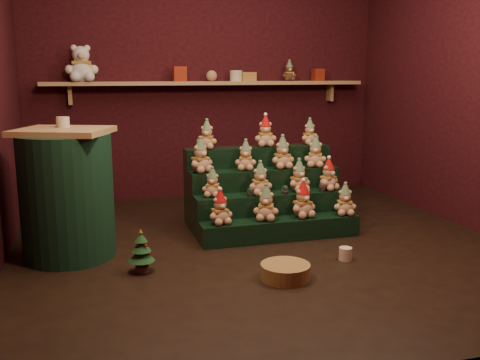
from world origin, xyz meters
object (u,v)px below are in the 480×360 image
object	(u,v)px
snow_globe_b	(285,190)
white_bear	(81,59)
side_table	(67,194)
wicker_basket	(285,272)
riser_tier_front	(280,229)
snow_globe_c	(322,187)
mini_christmas_tree	(141,251)
mug_right	(345,254)
brown_bear	(289,71)
mug_left	(269,269)
snow_globe_a	(250,192)

from	to	relation	value
snow_globe_b	white_bear	world-z (taller)	white_bear
side_table	wicker_basket	world-z (taller)	side_table
riser_tier_front	side_table	xyz separation A→B (m)	(-1.73, 0.04, 0.41)
riser_tier_front	snow_globe_c	distance (m)	0.57
snow_globe_b	wicker_basket	world-z (taller)	snow_globe_b
snow_globe_b	white_bear	size ratio (longest dim) A/B	0.17
side_table	mini_christmas_tree	world-z (taller)	side_table
white_bear	mug_right	bearing A→B (deg)	-53.63
side_table	mini_christmas_tree	xyz separation A→B (m)	(0.50, -0.50, -0.34)
snow_globe_b	snow_globe_c	xyz separation A→B (m)	(0.36, 0.00, 0.00)
snow_globe_c	wicker_basket	bearing A→B (deg)	-125.67
white_bear	brown_bear	world-z (taller)	white_bear
snow_globe_b	mug_left	xyz separation A→B (m)	(-0.46, -0.93, -0.35)
snow_globe_c	wicker_basket	distance (m)	1.31
snow_globe_c	white_bear	size ratio (longest dim) A/B	0.18
snow_globe_b	snow_globe_c	world-z (taller)	snow_globe_c
riser_tier_front	white_bear	xyz separation A→B (m)	(-1.58, 1.72, 1.47)
snow_globe_c	mini_christmas_tree	size ratio (longest dim) A/B	0.26
side_table	mug_left	bearing A→B (deg)	-9.21
snow_globe_c	mug_right	bearing A→B (deg)	-101.27
wicker_basket	white_bear	world-z (taller)	white_bear
snow_globe_c	brown_bear	size ratio (longest dim) A/B	0.36
snow_globe_a	snow_globe_c	distance (m)	0.68
riser_tier_front	snow_globe_a	distance (m)	0.41
side_table	brown_bear	xyz separation A→B (m)	(2.45, 1.68, 0.94)
mini_christmas_tree	snow_globe_b	bearing A→B (deg)	24.99
mug_right	white_bear	world-z (taller)	white_bear
snow_globe_c	mug_right	xyz separation A→B (m)	(-0.16, -0.79, -0.35)
riser_tier_front	snow_globe_b	xyz separation A→B (m)	(0.10, 0.16, 0.31)
mug_left	white_bear	world-z (taller)	white_bear
snow_globe_b	white_bear	bearing A→B (deg)	136.98
riser_tier_front	snow_globe_a	xyz separation A→B (m)	(-0.22, 0.16, 0.31)
side_table	wicker_basket	xyz separation A→B (m)	(1.45, -0.91, -0.44)
side_table	mug_right	size ratio (longest dim) A/B	10.10
snow_globe_b	mini_christmas_tree	bearing A→B (deg)	-155.01
mug_left	wicker_basket	xyz separation A→B (m)	(0.09, -0.09, 0.01)
snow_globe_a	mug_left	bearing A→B (deg)	-98.76
mini_christmas_tree	mug_left	distance (m)	0.92
riser_tier_front	mini_christmas_tree	world-z (taller)	mini_christmas_tree
mug_right	mug_left	bearing A→B (deg)	-168.00
snow_globe_c	mug_left	bearing A→B (deg)	-131.40
snow_globe_b	mug_left	distance (m)	1.10
riser_tier_front	wicker_basket	bearing A→B (deg)	-108.00
mini_christmas_tree	wicker_basket	size ratio (longest dim) A/B	0.93
mug_left	wicker_basket	world-z (taller)	wicker_basket
snow_globe_b	mug_left	world-z (taller)	snow_globe_b
mug_right	white_bear	distance (m)	3.37
riser_tier_front	side_table	bearing A→B (deg)	178.57
white_bear	snow_globe_a	bearing A→B (deg)	-51.26
snow_globe_c	mug_left	xyz separation A→B (m)	(-0.82, -0.93, -0.36)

